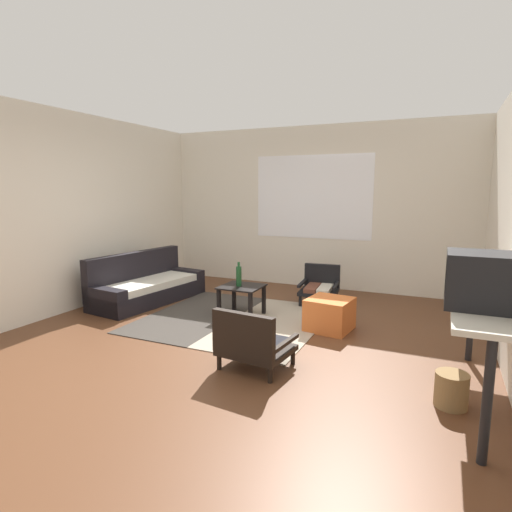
# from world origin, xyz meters

# --- Properties ---
(ground_plane) EXTENTS (7.80, 7.80, 0.00)m
(ground_plane) POSITION_xyz_m (0.00, 0.00, 0.00)
(ground_plane) COLOR #56331E
(far_wall_with_window) EXTENTS (5.60, 0.13, 2.70)m
(far_wall_with_window) POSITION_xyz_m (0.00, 3.06, 1.35)
(far_wall_with_window) COLOR silver
(far_wall_with_window) RESTS_ON ground
(side_wall_left) EXTENTS (0.12, 6.60, 2.70)m
(side_wall_left) POSITION_xyz_m (-2.66, 0.30, 1.35)
(side_wall_left) COLOR silver
(side_wall_left) RESTS_ON ground
(area_rug) EXTENTS (2.21, 2.18, 0.01)m
(area_rug) POSITION_xyz_m (-0.36, 0.80, 0.01)
(area_rug) COLOR #38332D
(area_rug) RESTS_ON ground
(couch) EXTENTS (0.93, 1.84, 0.73)m
(couch) POSITION_xyz_m (-1.96, 1.05, 0.23)
(couch) COLOR black
(couch) RESTS_ON ground
(coffee_table) EXTENTS (0.53, 0.51, 0.41)m
(coffee_table) POSITION_xyz_m (-0.32, 0.95, 0.32)
(coffee_table) COLOR black
(coffee_table) RESTS_ON ground
(armchair_by_window) EXTENTS (0.58, 0.61, 0.55)m
(armchair_by_window) POSITION_xyz_m (0.43, 2.04, 0.26)
(armchair_by_window) COLOR black
(armchair_by_window) RESTS_ON ground
(armchair_striped_foreground) EXTENTS (0.68, 0.61, 0.59)m
(armchair_striped_foreground) POSITION_xyz_m (0.49, -0.49, 0.26)
(armchair_striped_foreground) COLOR black
(armchair_striped_foreground) RESTS_ON ground
(ottoman_orange) EXTENTS (0.55, 0.55, 0.38)m
(ottoman_orange) POSITION_xyz_m (0.86, 0.91, 0.19)
(ottoman_orange) COLOR #D1662D
(ottoman_orange) RESTS_ON ground
(console_shelf) EXTENTS (0.45, 1.84, 0.84)m
(console_shelf) POSITION_xyz_m (2.34, -0.27, 0.76)
(console_shelf) COLOR beige
(console_shelf) RESTS_ON ground
(crt_television) EXTENTS (0.54, 0.43, 0.38)m
(crt_television) POSITION_xyz_m (2.33, -0.59, 1.04)
(crt_television) COLOR black
(crt_television) RESTS_ON console_shelf
(clay_vase) EXTENTS (0.19, 0.19, 0.29)m
(clay_vase) POSITION_xyz_m (2.34, 0.15, 0.95)
(clay_vase) COLOR brown
(clay_vase) RESTS_ON console_shelf
(glass_bottle) EXTENTS (0.07, 0.07, 0.32)m
(glass_bottle) POSITION_xyz_m (-0.36, 0.94, 0.55)
(glass_bottle) COLOR #194723
(glass_bottle) RESTS_ON coffee_table
(wicker_basket) EXTENTS (0.25, 0.25, 0.27)m
(wicker_basket) POSITION_xyz_m (2.17, -0.46, 0.13)
(wicker_basket) COLOR olive
(wicker_basket) RESTS_ON ground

